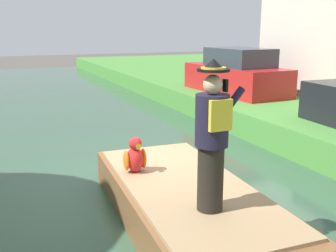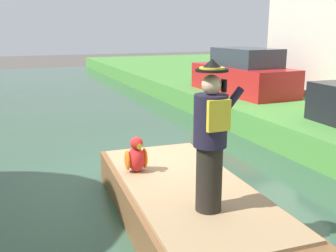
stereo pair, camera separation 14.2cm
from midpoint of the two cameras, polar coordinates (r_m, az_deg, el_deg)
ground_plane at (r=7.24m, az=-3.17°, el=-9.57°), size 80.00×80.00×0.00m
canal_water at (r=7.22m, az=-3.17°, el=-9.20°), size 6.66×48.00×0.10m
boat at (r=5.86m, az=1.91°, el=-11.18°), size 2.03×4.29×0.61m
person_pirate at (r=4.67m, az=5.55°, el=-1.65°), size 0.61×0.42×1.85m
parrot_plush at (r=6.14m, az=-5.48°, el=-4.48°), size 0.36×0.35×0.57m
parked_car_red at (r=13.53m, az=9.56°, el=7.45°), size 1.90×4.08×1.50m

